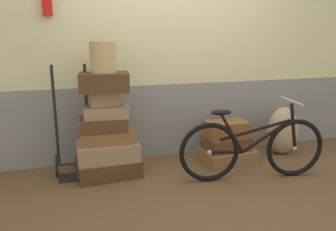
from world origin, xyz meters
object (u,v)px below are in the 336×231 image
object	(u,v)px
suitcase_1	(108,151)
suitcase_3	(104,124)
suitcase_6	(104,82)
bicycle	(252,148)
wicker_basket	(103,57)
suitcase_2	(108,136)
burlap_sack	(282,131)
suitcase_8	(226,143)
luggage_trolley	(74,149)
suitcase_0	(109,168)
suitcase_7	(228,155)
suitcase_4	(106,112)
suitcase_9	(226,129)
suitcase_5	(104,98)

from	to	relation	value
suitcase_1	suitcase_3	distance (m)	0.31
suitcase_6	bicycle	size ratio (longest dim) A/B	0.32
suitcase_6	wicker_basket	size ratio (longest dim) A/B	1.58
suitcase_2	wicker_basket	xyz separation A→B (m)	(-0.02, -0.02, 0.87)
suitcase_2	burlap_sack	xyz separation A→B (m)	(2.30, 0.05, -0.14)
suitcase_3	suitcase_8	world-z (taller)	suitcase_3
suitcase_1	suitcase_2	bearing A→B (deg)	75.08
suitcase_2	suitcase_8	size ratio (longest dim) A/B	1.11
luggage_trolley	suitcase_0	bearing A→B (deg)	-20.02
luggage_trolley	suitcase_7	bearing A→B (deg)	-3.22
suitcase_4	suitcase_3	bearing A→B (deg)	176.97
suitcase_7	suitcase_9	bearing A→B (deg)	173.17
suitcase_5	burlap_sack	xyz separation A→B (m)	(2.32, 0.06, -0.57)
suitcase_0	wicker_basket	bearing A→B (deg)	98.08
suitcase_2	suitcase_0	bearing A→B (deg)	-100.86
suitcase_6	luggage_trolley	bearing A→B (deg)	169.00
suitcase_5	suitcase_9	size ratio (longest dim) A/B	0.59
suitcase_0	suitcase_5	xyz separation A→B (m)	(-0.01, 0.04, 0.79)
suitcase_6	wicker_basket	distance (m)	0.26
suitcase_1	suitcase_7	bearing A→B (deg)	-0.09
suitcase_2	burlap_sack	distance (m)	2.30
suitcase_5	luggage_trolley	distance (m)	0.68
suitcase_8	wicker_basket	distance (m)	1.84
suitcase_3	suitcase_8	size ratio (longest dim) A/B	0.91
wicker_basket	burlap_sack	world-z (taller)	wicker_basket
suitcase_2	suitcase_3	distance (m)	0.15
suitcase_6	suitcase_3	bearing A→B (deg)	174.91
suitcase_4	suitcase_7	world-z (taller)	suitcase_4
suitcase_2	suitcase_9	bearing A→B (deg)	1.39
suitcase_2	suitcase_9	world-z (taller)	suitcase_2
suitcase_3	wicker_basket	world-z (taller)	wicker_basket
suitcase_5	wicker_basket	world-z (taller)	wicker_basket
suitcase_9	luggage_trolley	distance (m)	1.83
suitcase_9	burlap_sack	xyz separation A→B (m)	(0.85, 0.07, -0.10)
suitcase_4	suitcase_8	xyz separation A→B (m)	(1.47, 0.02, -0.50)
suitcase_3	suitcase_1	bearing A→B (deg)	-27.47
suitcase_7	luggage_trolley	xyz separation A→B (m)	(-1.86, 0.10, 0.23)
suitcase_5	burlap_sack	distance (m)	2.39
suitcase_5	suitcase_9	xyz separation A→B (m)	(1.47, -0.01, -0.46)
suitcase_2	suitcase_7	bearing A→B (deg)	1.33
suitcase_5	burlap_sack	size ratio (longest dim) A/B	0.48
suitcase_0	luggage_trolley	distance (m)	0.44
suitcase_4	bicycle	bearing A→B (deg)	-14.91
suitcase_9	suitcase_0	bearing A→B (deg)	-177.25
suitcase_2	bicycle	world-z (taller)	bicycle
suitcase_5	wicker_basket	xyz separation A→B (m)	(0.01, -0.01, 0.45)
suitcase_1	suitcase_4	distance (m)	0.45
suitcase_5	suitcase_6	bearing A→B (deg)	-68.91
suitcase_8	luggage_trolley	size ratio (longest dim) A/B	0.44
suitcase_4	suitcase_9	xyz separation A→B (m)	(1.45, 0.01, -0.32)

